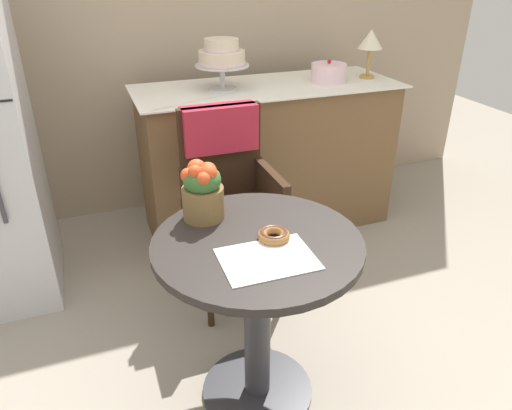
{
  "coord_description": "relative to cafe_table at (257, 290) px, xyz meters",
  "views": [
    {
      "loc": [
        -0.48,
        -1.28,
        1.57
      ],
      "look_at": [
        0.05,
        0.15,
        0.77
      ],
      "focal_mm": 33.54,
      "sensor_mm": 36.0,
      "label": 1
    }
  ],
  "objects": [
    {
      "name": "paper_napkin",
      "position": [
        -0.01,
        -0.12,
        0.21
      ],
      "size": [
        0.3,
        0.22,
        0.0
      ],
      "primitive_type": "cube",
      "rotation": [
        0.0,
        0.0,
        -0.02
      ],
      "color": "white",
      "rests_on": "cafe_table"
    },
    {
      "name": "wicker_chair",
      "position": [
        0.11,
        0.72,
        0.13
      ],
      "size": [
        0.42,
        0.45,
        0.95
      ],
      "rotation": [
        0.0,
        0.0,
        -0.08
      ],
      "color": "#332114",
      "rests_on": "ground"
    },
    {
      "name": "cafe_table",
      "position": [
        0.0,
        0.0,
        0.0
      ],
      "size": [
        0.72,
        0.72,
        0.72
      ],
      "color": "#282321",
      "rests_on": "ground"
    },
    {
      "name": "display_counter",
      "position": [
        0.55,
        1.3,
        -0.05
      ],
      "size": [
        1.56,
        0.62,
        0.9
      ],
      "color": "brown",
      "rests_on": "ground"
    },
    {
      "name": "table_lamp",
      "position": [
        1.19,
        1.27,
        0.61
      ],
      "size": [
        0.15,
        0.15,
        0.28
      ],
      "color": "#B28C47",
      "rests_on": "display_counter"
    },
    {
      "name": "tiered_cake_stand",
      "position": [
        0.28,
        1.3,
        0.57
      ],
      "size": [
        0.3,
        0.3,
        0.28
      ],
      "color": "silver",
      "rests_on": "display_counter"
    },
    {
      "name": "ground_plane",
      "position": [
        0.0,
        0.0,
        -0.51
      ],
      "size": [
        8.0,
        8.0,
        0.0
      ],
      "primitive_type": "plane",
      "color": "gray"
    },
    {
      "name": "donut_front",
      "position": [
        0.05,
        -0.02,
        0.23
      ],
      "size": [
        0.11,
        0.11,
        0.03
      ],
      "color": "#936033",
      "rests_on": "cafe_table"
    },
    {
      "name": "flower_vase",
      "position": [
        -0.13,
        0.22,
        0.33
      ],
      "size": [
        0.15,
        0.15,
        0.22
      ],
      "color": "brown",
      "rests_on": "cafe_table"
    },
    {
      "name": "round_layer_cake",
      "position": [
        0.92,
        1.26,
        0.45
      ],
      "size": [
        0.21,
        0.21,
        0.13
      ],
      "color": "silver",
      "rests_on": "display_counter"
    }
  ]
}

